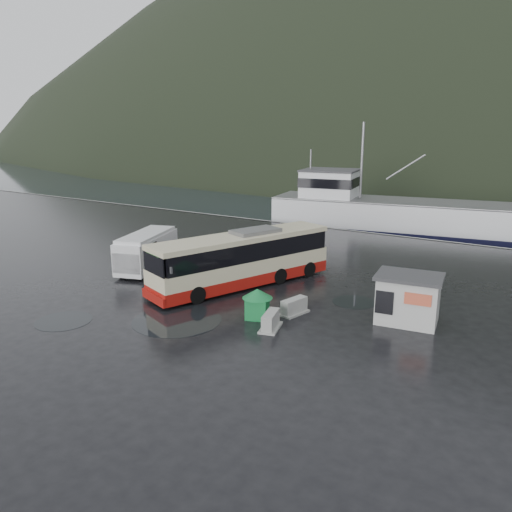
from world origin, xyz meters
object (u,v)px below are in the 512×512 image
Objects in this scene: waste_bin_left at (208,292)px; jersey_barrier_b at (270,329)px; white_van at (148,269)px; jersey_barrier_a at (294,314)px; ticket_kiosk at (406,322)px; fishing_trawler at (391,220)px; waste_bin_right at (257,318)px; dome_tent at (174,290)px; coach_bus at (243,285)px.

jersey_barrier_b is at bearing -25.06° from waste_bin_left.
jersey_barrier_a is (11.74, -1.97, 0.00)m from white_van.
ticket_kiosk is 5.29m from jersey_barrier_a.
ticket_kiosk is at bearing -80.15° from fishing_trawler.
waste_bin_right is 7.00m from ticket_kiosk.
waste_bin_right is at bearing -22.56° from waste_bin_left.
waste_bin_left is at bearing 154.94° from jersey_barrier_b.
dome_tent is 28.00m from fishing_trawler.
white_van reaches higher than dome_tent.
fishing_trawler is (0.64, 24.92, 0.00)m from coach_bus.
dome_tent reaches higher than jersey_barrier_b.
fishing_trawler is (3.34, 27.80, 0.00)m from dome_tent.
coach_bus reaches higher than white_van.
coach_bus is 3.94m from dome_tent.
jersey_barrier_b is at bearing -90.20° from jersey_barrier_a.
dome_tent is 0.99× the size of ticket_kiosk.
ticket_kiosk is at bearing -19.14° from white_van.
coach_bus is 0.42× the size of fishing_trawler.
waste_bin_left is (-0.97, -2.03, 0.00)m from coach_bus.
dome_tent is at bearing -47.70° from white_van.
white_van reaches higher than ticket_kiosk.
coach_bus reaches higher than waste_bin_left.
white_van is 3.69× the size of jersey_barrier_a.
dome_tent is 1.88× the size of jersey_barrier_a.
white_van is 26.54m from fishing_trawler.
white_van is 4.14× the size of waste_bin_left.
waste_bin_left is 5.67m from jersey_barrier_a.
jersey_barrier_a is 2.22m from jersey_barrier_b.
coach_bus is 7.33× the size of jersey_barrier_a.
dome_tent is at bearing 166.38° from jersey_barrier_b.
coach_bus is 5.19m from waste_bin_right.
jersey_barrier_a is 1.00× the size of jersey_barrier_b.
white_van is at bearing 165.74° from waste_bin_left.
jersey_barrier_b is (1.21, -0.80, 0.00)m from waste_bin_right.
ticket_kiosk is 6.43m from jersey_barrier_b.
coach_bus is at bearing 46.90° from dome_tent.
jersey_barrier_b is at bearing -25.17° from coach_bus.
white_van reaches higher than waste_bin_right.
coach_bus is at bearing 135.05° from jersey_barrier_b.
ticket_kiosk reaches higher than waste_bin_right.
waste_bin_left reaches higher than dome_tent.
fishing_trawler is at bearing 101.39° from ticket_kiosk.
dome_tent is at bearing -176.64° from jersey_barrier_a.
jersey_barrier_a is at bearing -7.82° from coach_bus.
waste_bin_left is 6.23m from jersey_barrier_b.
waste_bin_right reaches higher than jersey_barrier_b.
waste_bin_left is at bearing 157.44° from waste_bin_right.
fishing_trawler reaches higher than coach_bus.
waste_bin_right is at bearing -9.11° from dome_tent.
dome_tent is at bearing -106.42° from fishing_trawler.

